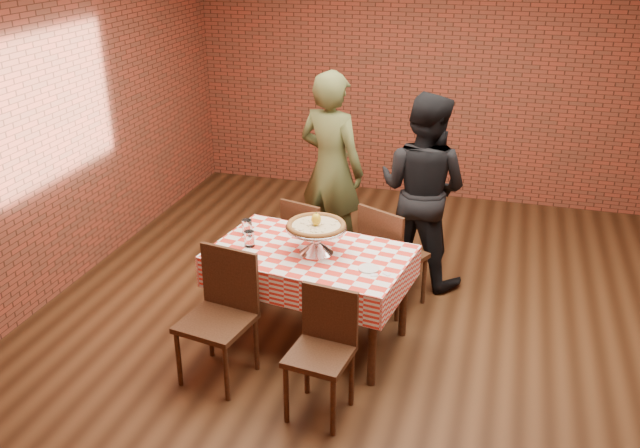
% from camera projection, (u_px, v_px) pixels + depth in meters
% --- Properties ---
extents(ground, '(6.00, 6.00, 0.00)m').
position_uv_depth(ground, '(374.00, 323.00, 5.51)').
color(ground, black).
rests_on(ground, ground).
extents(back_wall, '(5.50, 0.00, 5.50)m').
position_uv_depth(back_wall, '(434.00, 72.00, 7.55)').
color(back_wall, brown).
rests_on(back_wall, ground).
extents(table, '(1.53, 1.05, 0.75)m').
position_uv_depth(table, '(311.00, 296.00, 5.16)').
color(table, '#432716').
rests_on(table, ground).
extents(tablecloth, '(1.57, 1.09, 0.24)m').
position_uv_depth(tablecloth, '(311.00, 266.00, 5.05)').
color(tablecloth, red).
rests_on(tablecloth, table).
extents(pizza_stand, '(0.62, 0.62, 0.20)m').
position_uv_depth(pizza_stand, '(316.00, 240.00, 4.95)').
color(pizza_stand, silver).
rests_on(pizza_stand, tablecloth).
extents(pizza, '(0.59, 0.59, 0.03)m').
position_uv_depth(pizza, '(316.00, 226.00, 4.91)').
color(pizza, beige).
rests_on(pizza, pizza_stand).
extents(lemon, '(0.10, 0.10, 0.09)m').
position_uv_depth(lemon, '(316.00, 219.00, 4.89)').
color(lemon, yellow).
rests_on(lemon, pizza).
extents(water_glass_left, '(0.09, 0.09, 0.12)m').
position_uv_depth(water_glass_left, '(249.00, 239.00, 5.06)').
color(water_glass_left, white).
rests_on(water_glass_left, tablecloth).
extents(water_glass_right, '(0.09, 0.09, 0.12)m').
position_uv_depth(water_glass_right, '(247.00, 227.00, 5.25)').
color(water_glass_right, white).
rests_on(water_glass_right, tablecloth).
extents(side_plate, '(0.17, 0.17, 0.01)m').
position_uv_depth(side_plate, '(369.00, 269.00, 4.74)').
color(side_plate, white).
rests_on(side_plate, tablecloth).
extents(sweetener_packet_a, '(0.06, 0.05, 0.00)m').
position_uv_depth(sweetener_packet_a, '(374.00, 275.00, 4.66)').
color(sweetener_packet_a, white).
rests_on(sweetener_packet_a, tablecloth).
extents(sweetener_packet_b, '(0.06, 0.06, 0.00)m').
position_uv_depth(sweetener_packet_b, '(387.00, 274.00, 4.67)').
color(sweetener_packet_b, white).
rests_on(sweetener_packet_b, tablecloth).
extents(condiment_caddy, '(0.11, 0.09, 0.15)m').
position_uv_depth(condiment_caddy, '(330.00, 225.00, 5.25)').
color(condiment_caddy, silver).
rests_on(condiment_caddy, tablecloth).
extents(chair_near_left, '(0.52, 0.52, 0.93)m').
position_uv_depth(chair_near_left, '(216.00, 321.00, 4.67)').
color(chair_near_left, '#432716').
rests_on(chair_near_left, ground).
extents(chair_near_right, '(0.43, 0.43, 0.86)m').
position_uv_depth(chair_near_right, '(319.00, 358.00, 4.33)').
color(chair_near_right, '#432716').
rests_on(chair_near_right, ground).
extents(chair_far_left, '(0.47, 0.47, 0.86)m').
position_uv_depth(chair_far_left, '(311.00, 243.00, 5.90)').
color(chair_far_left, '#432716').
rests_on(chair_far_left, ground).
extents(chair_far_right, '(0.59, 0.59, 0.92)m').
position_uv_depth(chair_far_right, '(394.00, 255.00, 5.61)').
color(chair_far_right, '#432716').
rests_on(chair_far_right, ground).
extents(diner_olive, '(0.77, 0.63, 1.82)m').
position_uv_depth(diner_olive, '(331.00, 169.00, 6.22)').
color(diner_olive, '#474D28').
rests_on(diner_olive, ground).
extents(diner_black, '(1.00, 0.88, 1.71)m').
position_uv_depth(diner_black, '(423.00, 190.00, 5.88)').
color(diner_black, black).
rests_on(diner_black, ground).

